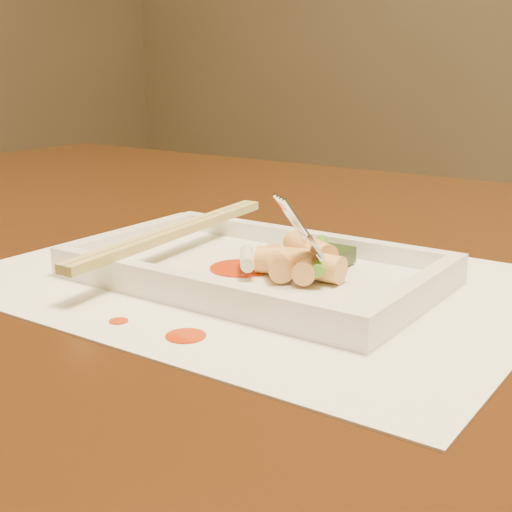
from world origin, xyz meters
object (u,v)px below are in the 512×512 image
Objects in this scene: table at (237,343)px; fork at (357,174)px; placemat at (256,281)px; plate_base at (256,274)px; chopstick_a at (171,231)px.

fork is (0.16, -0.08, 0.18)m from table.
placemat is (0.09, -0.09, 0.10)m from table.
fork reaches higher than plate_base.
plate_base is 1.86× the size of fork.
table is 5.38× the size of plate_base.
chopstick_a is at bearing -173.25° from fork.
plate_base is at bearing 0.00° from placemat.
table is at bearing 93.52° from chopstick_a.
plate_base is at bearing 0.00° from chopstick_a.
plate_base is (0.00, 0.00, 0.00)m from placemat.
plate_base reaches higher than table.
table is 0.16m from chopstick_a.
chopstick_a reaches higher than placemat.
chopstick_a reaches higher than table.
chopstick_a is (-0.08, 0.00, 0.03)m from placemat.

